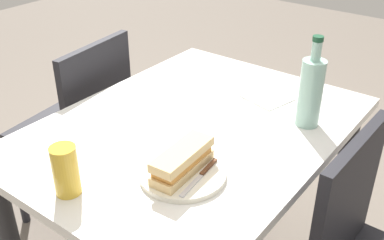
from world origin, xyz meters
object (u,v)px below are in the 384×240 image
at_px(chair_near, 83,125).
at_px(knife_near, 201,175).
at_px(baguette_sandwich_near, 182,161).
at_px(water_bottle, 311,91).
at_px(plate_near, 183,174).
at_px(dining_table, 192,156).
at_px(beer_glass, 66,170).

distance_m(chair_near, knife_near, 0.88).
bearing_deg(knife_near, baguette_sandwich_near, -74.06).
distance_m(chair_near, water_bottle, 0.97).
bearing_deg(water_bottle, knife_near, -11.77).
height_order(plate_near, baguette_sandwich_near, baguette_sandwich_near).
bearing_deg(dining_table, baguette_sandwich_near, 31.72).
xyz_separation_m(plate_near, knife_near, (-0.01, 0.05, 0.01)).
distance_m(chair_near, plate_near, 0.83).
distance_m(chair_near, baguette_sandwich_near, 0.85).
height_order(dining_table, knife_near, knife_near).
distance_m(dining_table, baguette_sandwich_near, 0.31).
distance_m(dining_table, chair_near, 0.62).
bearing_deg(dining_table, chair_near, -95.12).
distance_m(plate_near, beer_glass, 0.30).
bearing_deg(beer_glass, dining_table, 174.13).
bearing_deg(baguette_sandwich_near, chair_near, -110.58).
relative_size(dining_table, knife_near, 6.05).
bearing_deg(knife_near, chair_near, -108.44).
relative_size(dining_table, baguette_sandwich_near, 5.34).
bearing_deg(water_bottle, beer_glass, -25.87).
distance_m(dining_table, beer_glass, 0.49).
height_order(water_bottle, beer_glass, water_bottle).
xyz_separation_m(dining_table, beer_glass, (0.45, -0.05, 0.18)).
bearing_deg(baguette_sandwich_near, water_bottle, 162.58).
height_order(dining_table, chair_near, chair_near).
bearing_deg(plate_near, dining_table, -148.28).
relative_size(dining_table, beer_glass, 8.22).
bearing_deg(beer_glass, chair_near, -131.97).
relative_size(chair_near, beer_glass, 6.59).
relative_size(knife_near, beer_glass, 1.36).
relative_size(water_bottle, beer_glass, 2.18).
relative_size(plate_near, water_bottle, 0.80).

